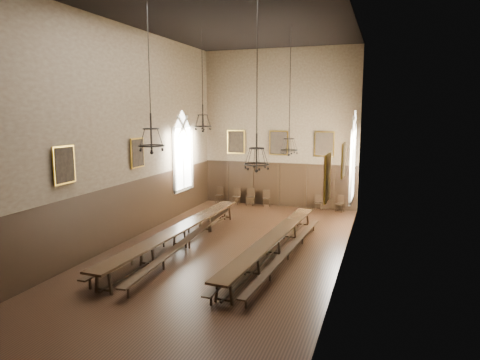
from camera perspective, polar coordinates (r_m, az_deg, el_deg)
The scene contains 32 objects.
floor at distance 17.07m, azimuth -2.19°, elevation -9.63°, with size 9.00×18.00×0.02m, color black.
ceiling at distance 16.56m, azimuth -2.40°, elevation 21.44°, with size 9.00×18.00×0.02m, color black.
wall_back at distance 24.81m, azimuth 5.27°, elevation 6.81°, with size 9.00×0.02×9.00m, color #776649.
wall_front at distance 8.47m, azimuth -24.80°, elevation 1.70°, with size 9.00×0.02×9.00m, color #776649.
wall_left at distance 18.31m, azimuth -15.64°, elevation 5.73°, with size 0.02×18.00×9.00m, color #776649.
wall_right at distance 15.17m, azimuth 13.88°, elevation 5.17°, with size 0.02×18.00×9.00m, color #776649.
wainscot_panelling at distance 16.71m, azimuth -2.22°, elevation -5.54°, with size 9.00×18.00×2.50m, color black, non-canonical shape.
table_left at distance 17.74m, azimuth -8.01°, elevation -7.54°, with size 1.05×10.80×0.84m.
table_right at distance 16.62m, azimuth 4.48°, elevation -8.72°, with size 1.38×10.09×0.78m.
bench_left_outer at distance 17.88m, azimuth -10.14°, elevation -7.92°, with size 0.53×9.77×0.44m.
bench_left_inner at distance 17.54m, azimuth -6.76°, elevation -8.10°, with size 1.00×10.55×0.47m.
bench_right_inner at distance 16.33m, azimuth 2.24°, elevation -9.50°, with size 0.47×9.23×0.42m.
bench_right_outer at distance 16.22m, azimuth 6.44°, elevation -9.68°, with size 0.85×9.30×0.42m.
chair_0 at distance 26.00m, azimuth -2.77°, elevation -2.42°, with size 0.43×0.43×0.96m.
chair_1 at distance 25.53m, azimuth -0.54°, elevation -2.62°, with size 0.45×0.45×0.96m.
chair_2 at distance 25.28m, azimuth 1.38°, elevation -2.70°, with size 0.49×0.49×1.01m.
chair_3 at distance 25.07m, azimuth 3.57°, elevation -2.87°, with size 0.52×0.52×0.93m.
chair_6 at distance 24.43m, azimuth 10.39°, elevation -3.36°, with size 0.47×0.47×0.88m.
chair_7 at distance 24.26m, azimuth 13.14°, elevation -3.51°, with size 0.50×0.50×0.92m.
chandelier_back_left at distance 19.29m, azimuth -4.98°, elevation 8.06°, with size 0.78×0.78×4.31m.
chandelier_back_right at distance 18.33m, azimuth 6.56°, elevation 5.29°, with size 0.75×0.75×5.28m.
chandelier_front_left at distance 14.89m, azimuth -11.74°, elevation 5.68°, with size 0.89×0.89×4.83m.
chandelier_front_right at distance 12.95m, azimuth 2.22°, elevation 3.91°, with size 0.76×0.76×5.25m.
portrait_back_0 at distance 25.47m, azimuth -0.54°, elevation 5.10°, with size 1.10×0.12×1.40m.
portrait_back_1 at distance 24.73m, azimuth 5.17°, elevation 4.95°, with size 1.10×0.12×1.40m.
portrait_back_2 at distance 24.25m, azimuth 11.17°, elevation 4.73°, with size 1.10×0.12×1.40m.
portrait_left_0 at distance 19.13m, azimuth -13.53°, elevation 3.53°, with size 0.12×1.00×1.30m.
portrait_left_1 at distance 15.54m, azimuth -22.40°, elevation 1.87°, with size 0.12×1.00×1.30m.
portrait_right_0 at distance 16.25m, azimuth 13.63°, elevation 2.59°, with size 0.12×1.00×1.30m.
portrait_right_1 at distance 11.81m, azimuth 11.58°, elevation 0.30°, with size 0.12×1.00×1.30m.
window_right at distance 20.74m, azimuth 14.90°, elevation 3.06°, with size 0.20×2.20×4.60m, color white, non-canonical shape.
window_left at distance 23.09m, azimuth -7.64°, elevation 3.87°, with size 0.20×2.20×4.60m, color white, non-canonical shape.
Camera 1 is at (5.83, -15.09, 5.46)m, focal length 32.00 mm.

